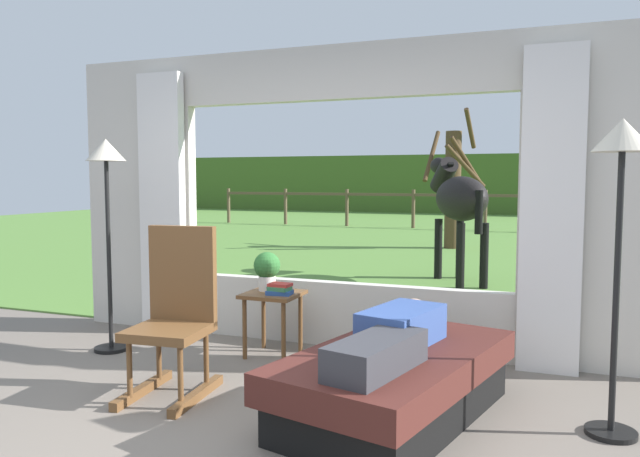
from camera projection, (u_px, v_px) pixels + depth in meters
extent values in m
plane|color=#70665B|center=(197.00, 456.00, 3.17)|extent=(12.00, 12.00, 0.00)
cube|color=beige|center=(142.00, 196.00, 5.88)|extent=(1.15, 0.12, 2.55)
cube|color=beige|center=(601.00, 201.00, 4.45)|extent=(1.15, 0.12, 2.55)
cube|color=beige|center=(339.00, 314.00, 5.25)|extent=(2.90, 0.12, 0.55)
cube|color=beige|center=(340.00, 72.00, 5.08)|extent=(2.90, 0.12, 0.45)
cube|color=silver|center=(162.00, 204.00, 5.64)|extent=(0.44, 0.10, 2.40)
cube|color=silver|center=(551.00, 211.00, 4.44)|extent=(0.44, 0.10, 2.40)
cube|color=#568438|center=(479.00, 235.00, 15.42)|extent=(36.00, 21.68, 0.02)
cube|color=#416024|center=(507.00, 184.00, 24.48)|extent=(36.00, 2.00, 2.40)
cube|color=black|center=(395.00, 398.00, 3.66)|extent=(1.18, 1.72, 0.24)
cube|color=#471E19|center=(396.00, 364.00, 3.64)|extent=(1.28, 1.87, 0.18)
cube|color=#334C8C|center=(402.00, 326.00, 3.76)|extent=(0.47, 0.66, 0.22)
cube|color=#333338|center=(376.00, 355.00, 3.22)|extent=(0.44, 0.73, 0.18)
sphere|color=tan|center=(415.00, 313.00, 4.11)|extent=(0.20, 0.20, 0.20)
cube|color=brown|center=(168.00, 331.00, 3.98)|extent=(0.52, 0.52, 0.06)
cube|color=brown|center=(183.00, 275.00, 4.16)|extent=(0.48, 0.11, 0.68)
cube|color=brown|center=(143.00, 390.00, 4.07)|extent=(0.13, 0.68, 0.06)
cube|color=brown|center=(197.00, 395.00, 3.96)|extent=(0.13, 0.68, 0.06)
cylinder|color=brown|center=(129.00, 368.00, 3.87)|extent=(0.04, 0.04, 0.38)
cylinder|color=brown|center=(180.00, 373.00, 3.78)|extent=(0.04, 0.04, 0.38)
cylinder|color=brown|center=(159.00, 352.00, 4.22)|extent=(0.04, 0.04, 0.38)
cylinder|color=brown|center=(206.00, 356.00, 4.13)|extent=(0.04, 0.04, 0.38)
cube|color=brown|center=(273.00, 294.00, 4.92)|extent=(0.44, 0.44, 0.03)
cylinder|color=brown|center=(245.00, 329.00, 4.84)|extent=(0.04, 0.04, 0.49)
cylinder|color=brown|center=(284.00, 333.00, 4.72)|extent=(0.04, 0.04, 0.49)
cylinder|color=brown|center=(263.00, 320.00, 5.16)|extent=(0.04, 0.04, 0.49)
cylinder|color=brown|center=(300.00, 323.00, 5.04)|extent=(0.04, 0.04, 0.49)
cylinder|color=silver|center=(267.00, 283.00, 5.00)|extent=(0.14, 0.14, 0.12)
sphere|color=#2D6B2D|center=(267.00, 265.00, 4.98)|extent=(0.22, 0.22, 0.22)
cube|color=#23478C|center=(280.00, 292.00, 4.83)|extent=(0.21, 0.17, 0.03)
cube|color=#337247|center=(280.00, 288.00, 4.82)|extent=(0.18, 0.14, 0.03)
cube|color=#B22D28|center=(280.00, 285.00, 4.83)|extent=(0.18, 0.13, 0.02)
cylinder|color=black|center=(112.00, 348.00, 5.11)|extent=(0.28, 0.28, 0.03)
cylinder|color=black|center=(109.00, 257.00, 5.04)|extent=(0.04, 0.04, 1.58)
cone|color=beige|center=(106.00, 150.00, 4.97)|extent=(0.32, 0.32, 0.18)
cylinder|color=black|center=(611.00, 432.00, 3.42)|extent=(0.28, 0.28, 0.03)
cylinder|color=black|center=(616.00, 296.00, 3.36)|extent=(0.04, 0.04, 1.59)
cone|color=beige|center=(623.00, 135.00, 3.28)|extent=(0.32, 0.32, 0.18)
ellipsoid|color=black|center=(461.00, 199.00, 8.16)|extent=(1.09, 1.36, 0.60)
cylinder|color=black|center=(444.00, 175.00, 8.80)|extent=(0.52, 0.65, 0.53)
ellipsoid|color=black|center=(439.00, 166.00, 9.03)|extent=(0.41, 0.52, 0.24)
cube|color=black|center=(446.00, 174.00, 8.72)|extent=(0.28, 0.41, 0.32)
cylinder|color=black|center=(479.00, 212.00, 7.58)|extent=(0.14, 0.14, 0.55)
cylinder|color=black|center=(438.00, 249.00, 8.61)|extent=(0.11, 0.11, 0.85)
cylinder|color=black|center=(460.00, 248.00, 8.66)|extent=(0.11, 0.11, 0.85)
cylinder|color=black|center=(460.00, 256.00, 7.78)|extent=(0.11, 0.11, 0.85)
cylinder|color=black|center=(484.00, 256.00, 7.83)|extent=(0.11, 0.11, 0.85)
cylinder|color=#4C3823|center=(453.00, 190.00, 12.31)|extent=(0.32, 0.32, 2.37)
cylinder|color=#47331E|center=(432.00, 156.00, 12.47)|extent=(0.21, 0.89, 1.08)
cylinder|color=#47331E|center=(470.00, 129.00, 12.05)|extent=(0.18, 0.68, 0.77)
cylinder|color=#47331E|center=(465.00, 159.00, 11.92)|extent=(0.60, 0.59, 0.90)
cylinder|color=#47331E|center=(465.00, 166.00, 11.89)|extent=(0.76, 0.70, 0.86)
cylinder|color=brown|center=(229.00, 205.00, 19.49)|extent=(0.10, 0.10, 1.10)
cylinder|color=brown|center=(285.00, 207.00, 18.78)|extent=(0.10, 0.10, 1.10)
cylinder|color=brown|center=(347.00, 208.00, 18.07)|extent=(0.10, 0.10, 1.10)
cylinder|color=brown|center=(413.00, 209.00, 17.36)|extent=(0.10, 0.10, 1.10)
cylinder|color=brown|center=(485.00, 210.00, 16.65)|extent=(0.10, 0.10, 1.10)
cylinder|color=brown|center=(564.00, 212.00, 15.94)|extent=(0.10, 0.10, 1.10)
cube|color=brown|center=(486.00, 196.00, 16.62)|extent=(16.00, 0.06, 0.08)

